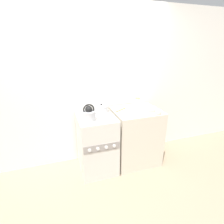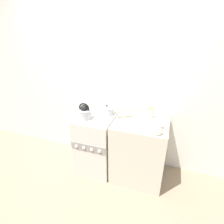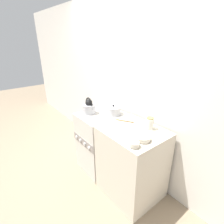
{
  "view_description": "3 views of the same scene",
  "coord_description": "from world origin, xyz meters",
  "px_view_note": "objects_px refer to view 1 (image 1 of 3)",
  "views": [
    {
      "loc": [
        -0.52,
        -2.0,
        1.86
      ],
      "look_at": [
        0.24,
        0.28,
        0.95
      ],
      "focal_mm": 28.0,
      "sensor_mm": 36.0,
      "label": 1
    },
    {
      "loc": [
        0.94,
        -1.76,
        2.04
      ],
      "look_at": [
        0.25,
        0.3,
        1.02
      ],
      "focal_mm": 28.0,
      "sensor_mm": 36.0,
      "label": 2
    },
    {
      "loc": [
        1.89,
        -0.99,
        1.91
      ],
      "look_at": [
        0.23,
        0.33,
        1.01
      ],
      "focal_mm": 28.0,
      "sensor_mm": 36.0,
      "label": 3
    }
  ],
  "objects_px": {
    "cooking_pot": "(101,109)",
    "storage_jar": "(137,102)",
    "kettle": "(89,114)",
    "small_ceramic_bowl": "(158,112)",
    "stove": "(97,143)",
    "enamel_bowl": "(152,109)"
  },
  "relations": [
    {
      "from": "stove",
      "to": "small_ceramic_bowl",
      "type": "distance_m",
      "value": 1.05
    },
    {
      "from": "small_ceramic_bowl",
      "to": "storage_jar",
      "type": "xyz_separation_m",
      "value": [
        -0.15,
        0.4,
        0.04
      ]
    },
    {
      "from": "stove",
      "to": "kettle",
      "type": "distance_m",
      "value": 0.57
    },
    {
      "from": "stove",
      "to": "cooking_pot",
      "type": "height_order",
      "value": "cooking_pot"
    },
    {
      "from": "stove",
      "to": "cooking_pot",
      "type": "xyz_separation_m",
      "value": [
        0.12,
        0.14,
        0.51
      ]
    },
    {
      "from": "kettle",
      "to": "storage_jar",
      "type": "distance_m",
      "value": 0.91
    },
    {
      "from": "stove",
      "to": "kettle",
      "type": "height_order",
      "value": "kettle"
    },
    {
      "from": "cooking_pot",
      "to": "small_ceramic_bowl",
      "type": "xyz_separation_m",
      "value": [
        0.78,
        -0.37,
        -0.01
      ]
    },
    {
      "from": "cooking_pot",
      "to": "storage_jar",
      "type": "bearing_deg",
      "value": 3.2
    },
    {
      "from": "kettle",
      "to": "small_ceramic_bowl",
      "type": "distance_m",
      "value": 1.03
    },
    {
      "from": "small_ceramic_bowl",
      "to": "enamel_bowl",
      "type": "bearing_deg",
      "value": 100.04
    },
    {
      "from": "stove",
      "to": "storage_jar",
      "type": "bearing_deg",
      "value": 12.97
    },
    {
      "from": "storage_jar",
      "to": "enamel_bowl",
      "type": "bearing_deg",
      "value": -63.53
    },
    {
      "from": "enamel_bowl",
      "to": "storage_jar",
      "type": "relative_size",
      "value": 1.08
    },
    {
      "from": "kettle",
      "to": "storage_jar",
      "type": "height_order",
      "value": "kettle"
    },
    {
      "from": "small_ceramic_bowl",
      "to": "stove",
      "type": "bearing_deg",
      "value": 165.67
    },
    {
      "from": "stove",
      "to": "small_ceramic_bowl",
      "type": "bearing_deg",
      "value": -14.33
    },
    {
      "from": "enamel_bowl",
      "to": "small_ceramic_bowl",
      "type": "bearing_deg",
      "value": -79.96
    },
    {
      "from": "cooking_pot",
      "to": "enamel_bowl",
      "type": "distance_m",
      "value": 0.78
    },
    {
      "from": "stove",
      "to": "small_ceramic_bowl",
      "type": "height_order",
      "value": "small_ceramic_bowl"
    },
    {
      "from": "enamel_bowl",
      "to": "storage_jar",
      "type": "height_order",
      "value": "storage_jar"
    },
    {
      "from": "stove",
      "to": "enamel_bowl",
      "type": "relative_size",
      "value": 5.78
    }
  ]
}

